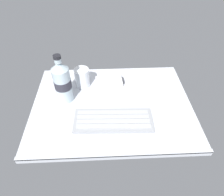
% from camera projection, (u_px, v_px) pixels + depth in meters
% --- Properties ---
extents(ground_plane, '(0.64, 0.48, 0.03)m').
position_uv_depth(ground_plane, '(112.00, 105.00, 0.81)').
color(ground_plane, silver).
extents(keyboard, '(0.29, 0.12, 0.02)m').
position_uv_depth(keyboard, '(114.00, 120.00, 0.73)').
color(keyboard, '#93969B').
rests_on(keyboard, ground_plane).
extents(handheld_device, '(0.13, 0.08, 0.02)m').
position_uv_depth(handheld_device, '(109.00, 82.00, 0.90)').
color(handheld_device, silver).
rests_on(handheld_device, ground_plane).
extents(juice_cup, '(0.06, 0.06, 0.09)m').
position_uv_depth(juice_cup, '(82.00, 78.00, 0.86)').
color(juice_cup, silver).
rests_on(juice_cup, ground_plane).
extents(water_bottle, '(0.07, 0.07, 0.21)m').
position_uv_depth(water_bottle, '(62.00, 82.00, 0.77)').
color(water_bottle, silver).
rests_on(water_bottle, ground_plane).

